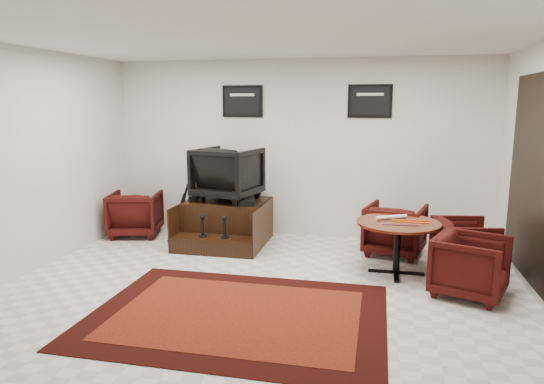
{
  "coord_description": "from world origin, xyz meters",
  "views": [
    {
      "loc": [
        1.27,
        -5.1,
        2.11
      ],
      "look_at": [
        -0.07,
        0.9,
        0.99
      ],
      "focal_mm": 32.0,
      "sensor_mm": 36.0,
      "label": 1
    }
  ],
  "objects_px": {
    "meeting_table": "(398,228)",
    "table_chair_corner": "(471,263)",
    "armchair_side": "(135,211)",
    "table_chair_back": "(395,227)",
    "table_chair_window": "(465,242)",
    "shine_podium": "(226,224)",
    "shine_chair": "(228,171)"
  },
  "relations": [
    {
      "from": "table_chair_back",
      "to": "table_chair_window",
      "type": "xyz_separation_m",
      "value": [
        0.86,
        -0.45,
        -0.04
      ]
    },
    {
      "from": "meeting_table",
      "to": "table_chair_window",
      "type": "height_order",
      "value": "table_chair_window"
    },
    {
      "from": "shine_podium",
      "to": "table_chair_window",
      "type": "height_order",
      "value": "table_chair_window"
    },
    {
      "from": "shine_chair",
      "to": "table_chair_window",
      "type": "xyz_separation_m",
      "value": [
        3.38,
        -0.64,
        -0.73
      ]
    },
    {
      "from": "meeting_table",
      "to": "table_chair_corner",
      "type": "xyz_separation_m",
      "value": [
        0.77,
        -0.56,
        -0.21
      ]
    },
    {
      "from": "table_chair_corner",
      "to": "shine_podium",
      "type": "bearing_deg",
      "value": 87.85
    },
    {
      "from": "shine_chair",
      "to": "table_chair_window",
      "type": "height_order",
      "value": "shine_chair"
    },
    {
      "from": "table_chair_window",
      "to": "table_chair_corner",
      "type": "distance_m",
      "value": 0.93
    },
    {
      "from": "shine_podium",
      "to": "table_chair_back",
      "type": "relative_size",
      "value": 1.62
    },
    {
      "from": "shine_podium",
      "to": "shine_chair",
      "type": "height_order",
      "value": "shine_chair"
    },
    {
      "from": "armchair_side",
      "to": "table_chair_window",
      "type": "height_order",
      "value": "armchair_side"
    },
    {
      "from": "armchair_side",
      "to": "table_chair_window",
      "type": "bearing_deg",
      "value": 159.73
    },
    {
      "from": "shine_chair",
      "to": "meeting_table",
      "type": "bearing_deg",
      "value": 170.75
    },
    {
      "from": "shine_podium",
      "to": "meeting_table",
      "type": "height_order",
      "value": "meeting_table"
    },
    {
      "from": "meeting_table",
      "to": "table_chair_corner",
      "type": "relative_size",
      "value": 1.36
    },
    {
      "from": "shine_podium",
      "to": "table_chair_back",
      "type": "height_order",
      "value": "table_chair_back"
    },
    {
      "from": "table_chair_corner",
      "to": "table_chair_window",
      "type": "bearing_deg",
      "value": 16.26
    },
    {
      "from": "shine_chair",
      "to": "armchair_side",
      "type": "relative_size",
      "value": 1.15
    },
    {
      "from": "armchair_side",
      "to": "table_chair_corner",
      "type": "xyz_separation_m",
      "value": [
        4.85,
        -1.51,
        -0.02
      ]
    },
    {
      "from": "shine_chair",
      "to": "table_chair_corner",
      "type": "bearing_deg",
      "value": 167.04
    },
    {
      "from": "table_chair_window",
      "to": "table_chair_corner",
      "type": "bearing_deg",
      "value": 165.75
    },
    {
      "from": "armchair_side",
      "to": "table_chair_back",
      "type": "height_order",
      "value": "table_chair_back"
    },
    {
      "from": "armchair_side",
      "to": "shine_podium",
      "type": "bearing_deg",
      "value": 163.58
    },
    {
      "from": "table_chair_back",
      "to": "armchair_side",
      "type": "bearing_deg",
      "value": 12.28
    },
    {
      "from": "table_chair_back",
      "to": "table_chair_corner",
      "type": "bearing_deg",
      "value": 133.39
    },
    {
      "from": "shine_podium",
      "to": "meeting_table",
      "type": "xyz_separation_m",
      "value": [
        2.52,
        -0.87,
        0.29
      ]
    },
    {
      "from": "table_chair_window",
      "to": "table_chair_back",
      "type": "bearing_deg",
      "value": 52.97
    },
    {
      "from": "shine_podium",
      "to": "table_chair_corner",
      "type": "bearing_deg",
      "value": -23.49
    },
    {
      "from": "shine_podium",
      "to": "shine_chair",
      "type": "distance_m",
      "value": 0.81
    },
    {
      "from": "armchair_side",
      "to": "meeting_table",
      "type": "xyz_separation_m",
      "value": [
        4.08,
        -0.95,
        0.19
      ]
    },
    {
      "from": "armchair_side",
      "to": "table_chair_back",
      "type": "distance_m",
      "value": 4.08
    },
    {
      "from": "armchair_side",
      "to": "table_chair_corner",
      "type": "relative_size",
      "value": 1.05
    }
  ]
}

